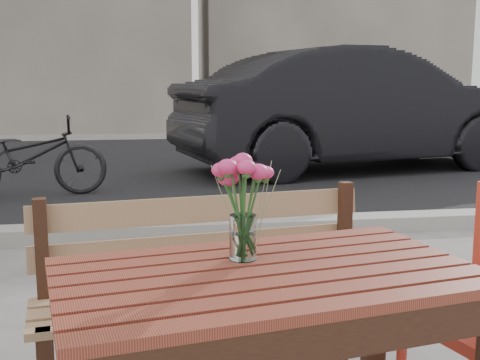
# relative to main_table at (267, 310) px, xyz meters

# --- Properties ---
(street) EXTENTS (30.00, 8.12, 0.12)m
(street) POSITION_rel_main_table_xyz_m (-0.24, 5.06, -0.55)
(street) COLOR black
(street) RESTS_ON ground
(main_table) EXTENTS (1.23, 0.85, 0.69)m
(main_table) POSITION_rel_main_table_xyz_m (0.00, 0.00, 0.00)
(main_table) COLOR maroon
(main_table) RESTS_ON ground
(main_bench) EXTENTS (1.34, 0.56, 0.81)m
(main_bench) POSITION_rel_main_table_xyz_m (-0.09, 0.64, -0.09)
(main_bench) COLOR #9F7D52
(main_bench) RESTS_ON ground
(main_vase) EXTENTS (0.17, 0.17, 0.30)m
(main_vase) POSITION_rel_main_table_xyz_m (-0.05, 0.11, 0.30)
(main_vase) COLOR white
(main_vase) RESTS_ON main_table
(parked_car) EXTENTS (5.14, 2.68, 1.61)m
(parked_car) POSITION_rel_main_table_xyz_m (2.52, 6.32, 0.23)
(parked_car) COLOR black
(parked_car) RESTS_ON ground
(bicycle) EXTENTS (1.66, 0.79, 0.84)m
(bicycle) POSITION_rel_main_table_xyz_m (-1.54, 4.90, -0.16)
(bicycle) COLOR black
(bicycle) RESTS_ON ground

